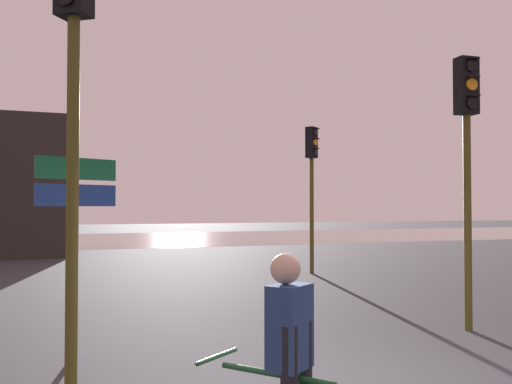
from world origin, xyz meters
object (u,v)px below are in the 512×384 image
object	(u,v)px
traffic_light_near_right	(467,140)
traffic_light_near_left	(73,72)
cyclist	(285,378)
traffic_light_far_right	(312,171)
direction_sign_post	(76,217)

from	to	relation	value
traffic_light_near_right	traffic_light_near_left	size ratio (longest dim) A/B	0.91
traffic_light_near_right	traffic_light_near_left	distance (m)	6.11
traffic_light_near_right	cyclist	size ratio (longest dim) A/B	2.64
traffic_light_near_right	traffic_light_far_right	world-z (taller)	traffic_light_near_right
traffic_light_far_right	direction_sign_post	distance (m)	10.07
traffic_light_near_right	traffic_light_near_left	bearing A→B (deg)	16.21
traffic_light_near_left	direction_sign_post	world-z (taller)	traffic_light_near_left
traffic_light_near_right	traffic_light_far_right	distance (m)	7.77
traffic_light_near_left	traffic_light_far_right	bearing A→B (deg)	-90.56
traffic_light_far_right	cyclist	size ratio (longest dim) A/B	2.62
traffic_light_near_right	direction_sign_post	bearing A→B (deg)	-1.10
traffic_light_near_right	traffic_light_near_left	xyz separation A→B (m)	(-5.95, -1.36, 0.27)
direction_sign_post	traffic_light_near_right	bearing A→B (deg)	151.58
cyclist	traffic_light_far_right	bearing A→B (deg)	25.70
traffic_light_far_right	direction_sign_post	world-z (taller)	traffic_light_far_right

